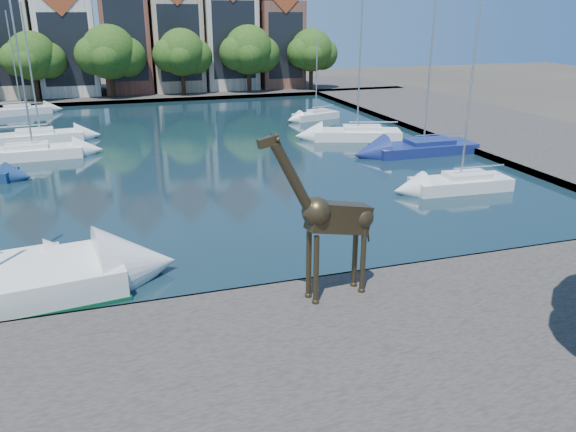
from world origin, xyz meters
The scene contains 24 objects.
ground centered at (0.00, 0.00, 0.00)m, with size 160.00×160.00×0.00m, color #38332B.
water_basin centered at (0.00, 24.00, 0.04)m, with size 38.00×50.00×0.08m, color black.
near_quay centered at (0.00, -7.00, 0.25)m, with size 50.00×14.00×0.50m, color #443E3B.
far_quay centered at (0.00, 56.00, 0.25)m, with size 60.00×16.00×0.50m, color #443E3B.
right_quay centered at (25.00, 24.00, 0.25)m, with size 14.00×52.00×0.50m, color #443E3B.
townhouse_west_mid centered at (-17.00, 55.99, 8.23)m, with size 5.94×9.18×16.79m.
townhouse_west_inner centered at (-10.50, 55.99, 7.35)m, with size 6.43×9.18×15.15m.
townhouse_center centered at (-4.00, 55.99, 8.36)m, with size 5.44×9.18×16.93m.
townhouse_east_inner centered at (2.00, 55.99, 7.73)m, with size 5.94×9.18×15.79m.
townhouse_east_mid centered at (8.50, 55.99, 8.10)m, with size 6.43×9.18×16.65m.
townhouse_east_end centered at (15.00, 55.99, 7.11)m, with size 5.44×9.18×14.43m.
far_tree_west centered at (-13.91, 50.49, 5.08)m, with size 6.76×5.20×7.36m.
far_tree_mid_west centered at (-5.89, 50.49, 5.29)m, with size 7.80×6.00×8.00m.
far_tree_mid_east centered at (2.10, 50.49, 5.13)m, with size 7.02×5.40×7.52m.
far_tree_east centered at (10.11, 50.49, 5.24)m, with size 7.54×5.80×7.84m.
far_tree_far_east centered at (18.09, 50.49, 5.08)m, with size 6.76×5.20×7.36m.
giraffe_statue centered at (-0.17, -1.55, 3.35)m, with size 4.06×1.04×5.79m.
sailboat_left_c centered at (-12.00, 24.29, 0.67)m, with size 6.46×2.48×12.19m.
sailboat_left_d centered at (-12.00, 29.62, 0.66)m, with size 6.40×2.79×10.31m.
sailboat_left_e centered at (-15.00, 44.00, 0.60)m, with size 5.75×3.25×9.77m.
sailboat_right_a centered at (12.00, 8.77, 0.64)m, with size 5.81×2.31×10.17m.
sailboat_right_b centered at (14.62, 17.30, 0.62)m, with size 7.58×2.71×11.89m.
sailboat_right_c centered at (12.00, 23.08, 0.67)m, with size 7.26×4.38×11.40m.
sailboat_right_d centered at (12.00, 32.49, 0.57)m, with size 4.78×2.83×7.42m.
Camera 1 is at (-6.73, -17.51, 9.67)m, focal length 35.00 mm.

